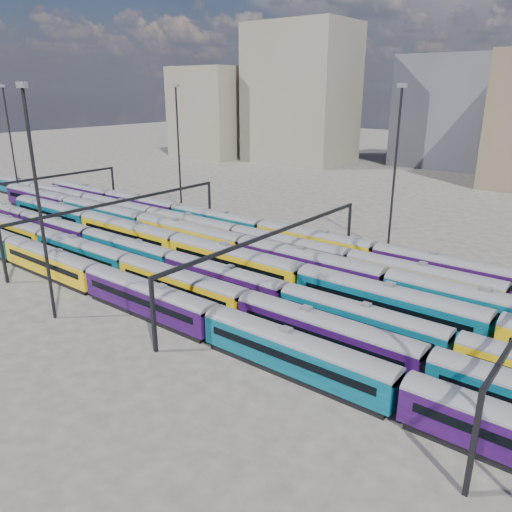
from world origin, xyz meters
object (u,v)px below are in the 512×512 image
Objects in this scene: mast_2 at (38,198)px; rake_1 at (180,282)px; rake_2 at (127,248)px; rake_0 at (148,295)px.

rake_1 is at bearing 55.64° from mast_2.
rake_2 is (-16.56, 5.00, -0.16)m from rake_1.
rake_0 is at bearing -91.20° from rake_1.
rake_1 is at bearing -16.80° from rake_2.
mast_2 reaches higher than rake_0.
rake_0 is 15.62m from mast_2.
rake_2 is 22.17m from mast_2.
mast_2 is at bearing -63.82° from rake_2.
rake_1 is at bearing 88.80° from rake_0.
rake_0 reaches higher than rake_2.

